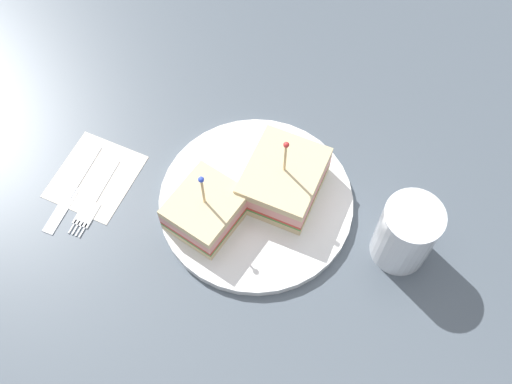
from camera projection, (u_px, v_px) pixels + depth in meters
ground_plane at (256, 208)px, 78.05cm from camera, size 101.51×101.51×2.00cm
plate at (256, 202)px, 76.62cm from camera, size 24.42×24.42×1.25cm
sandwich_half_front at (206, 211)px, 72.77cm from camera, size 10.85×11.17×10.12cm
sandwich_half_back at (284, 180)px, 74.49cm from camera, size 13.38×13.45×10.79cm
drink_glass at (405, 235)px, 70.40cm from camera, size 6.85×6.85×9.67cm
napkin at (95, 176)px, 78.99cm from camera, size 14.65×14.72×0.15cm
fork at (91, 205)px, 76.90cm from camera, size 8.98×9.05×0.35cm
knife at (71, 194)px, 77.68cm from camera, size 10.34×10.42×0.35cm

